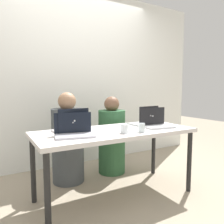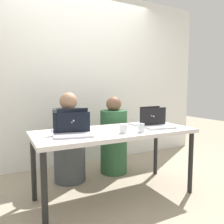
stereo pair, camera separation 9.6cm
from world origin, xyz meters
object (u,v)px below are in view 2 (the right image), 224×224
(laptop_back_left, at_px, (70,127))
(laptop_front_left, at_px, (73,131))
(water_glass_center, at_px, (123,129))
(person_on_right, at_px, (114,139))
(person_on_left, at_px, (69,142))
(laptop_back_right, at_px, (145,121))
(water_glass_right, at_px, (141,129))
(laptop_front_right, at_px, (157,123))

(laptop_back_left, distance_m, laptop_front_left, 0.18)
(water_glass_center, bearing_deg, person_on_right, 68.50)
(person_on_left, height_order, laptop_front_left, person_on_left)
(laptop_back_right, bearing_deg, water_glass_center, 27.44)
(person_on_left, relative_size, laptop_back_right, 3.64)
(laptop_back_left, bearing_deg, laptop_back_right, 178.13)
(laptop_back_right, xyz_separation_m, water_glass_right, (-0.29, -0.33, -0.01))
(laptop_front_right, xyz_separation_m, laptop_back_right, (-0.03, 0.18, 0.00))
(laptop_back_right, distance_m, water_glass_center, 0.55)
(laptop_front_right, xyz_separation_m, water_glass_right, (-0.32, -0.15, -0.01))
(person_on_right, distance_m, laptop_back_left, 0.96)
(person_on_left, xyz_separation_m, laptop_front_left, (-0.16, -0.69, 0.27))
(laptop_front_left, relative_size, water_glass_center, 4.43)
(laptop_front_left, relative_size, water_glass_right, 4.27)
(laptop_front_left, bearing_deg, person_on_right, 53.92)
(person_on_right, height_order, water_glass_center, person_on_right)
(laptop_front_right, relative_size, laptop_back_left, 1.09)
(laptop_front_right, xyz_separation_m, water_glass_center, (-0.49, -0.11, -0.01))
(person_on_left, distance_m, water_glass_center, 0.89)
(laptop_front_right, relative_size, laptop_front_left, 0.90)
(person_on_left, xyz_separation_m, laptop_back_right, (0.76, -0.51, 0.28))
(person_on_left, bearing_deg, laptop_back_right, 148.32)
(laptop_back_left, relative_size, water_glass_center, 3.64)
(laptop_front_left, xyz_separation_m, water_glass_center, (0.46, -0.11, -0.01))
(laptop_front_left, distance_m, water_glass_center, 0.48)
(laptop_back_right, distance_m, water_glass_right, 0.44)
(laptop_front_right, distance_m, laptop_back_left, 0.94)
(laptop_back_right, height_order, water_glass_right, laptop_back_right)
(person_on_left, distance_m, laptop_front_right, 1.08)
(person_on_left, height_order, person_on_right, person_on_left)
(laptop_back_right, xyz_separation_m, laptop_back_left, (-0.90, -0.00, 0.00))
(laptop_back_left, xyz_separation_m, water_glass_center, (0.43, -0.29, -0.02))
(person_on_left, xyz_separation_m, water_glass_center, (0.30, -0.80, 0.26))
(person_on_left, xyz_separation_m, water_glass_right, (0.47, -0.84, 0.26))
(person_on_left, xyz_separation_m, person_on_right, (0.61, 0.00, -0.03))
(water_glass_right, bearing_deg, person_on_right, 80.43)
(laptop_front_right, bearing_deg, person_on_right, 110.98)
(person_on_right, height_order, laptop_front_left, person_on_right)
(person_on_left, height_order, laptop_front_right, person_on_left)
(laptop_back_right, relative_size, water_glass_right, 3.40)
(laptop_front_left, bearing_deg, water_glass_right, -1.13)
(laptop_back_left, xyz_separation_m, laptop_front_left, (-0.03, -0.17, -0.01))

